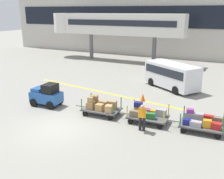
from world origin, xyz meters
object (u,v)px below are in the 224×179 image
Objects in this scene: baggage_tug at (47,95)px; baggage_cart_middle at (147,114)px; baggage_cart_tail at (202,122)px; baggage_handler at (142,116)px; baggage_cart_lead at (101,106)px; shuttle_van at (172,74)px; safety_cone_near at (143,97)px.

baggage_tug is 7.10m from baggage_cart_middle.
baggage_handler is (-2.90, -1.45, 0.35)m from baggage_cart_tail.
baggage_cart_lead is at bearing -175.84° from baggage_cart_middle.
safety_cone_near is (-0.99, -4.11, -0.96)m from shuttle_van.
baggage_cart_lead is 1.94× the size of baggage_handler.
shuttle_van is (2.45, 7.75, 0.68)m from baggage_cart_lead.
safety_cone_near is (1.46, 3.64, -0.28)m from baggage_cart_lead.
shuttle_van is at bearing 72.47° from baggage_cart_lead.
shuttle_van reaches higher than baggage_cart_middle.
baggage_handler is 2.84× the size of safety_cone_near.
baggage_cart_tail is 3.26m from baggage_handler.
baggage_tug is at bearing -129.33° from shuttle_van.
safety_cone_near is (-1.52, 3.42, -0.23)m from baggage_cart_middle.
safety_cone_near is at bearing 109.72° from baggage_handler.
shuttle_van reaches higher than safety_cone_near.
baggage_cart_middle is 5.52× the size of safety_cone_near.
safety_cone_near is at bearing 113.97° from baggage_cart_middle.
baggage_handler reaches higher than safety_cone_near.
shuttle_van is 4.34m from safety_cone_near.
shuttle_van is at bearing 76.48° from safety_cone_near.
baggage_cart_lead is 1.00× the size of baggage_cart_middle.
baggage_handler is (7.24, -0.81, 0.11)m from baggage_tug.
baggage_cart_tail is at bearing 3.41° from baggage_cart_middle.
baggage_handler is 0.31× the size of shuttle_van.
baggage_cart_middle is 7.59m from shuttle_van.
baggage_handler is (0.16, -1.26, 0.36)m from baggage_cart_middle.
baggage_cart_lead is 2.99m from baggage_cart_middle.
baggage_cart_tail is at bearing -35.29° from safety_cone_near.
baggage_cart_tail is (10.14, 0.64, -0.23)m from baggage_tug.
baggage_cart_middle is at bearing -85.96° from shuttle_van.
shuttle_van is (-0.69, 8.80, 0.37)m from baggage_handler.
baggage_tug is at bearing 173.62° from baggage_handler.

